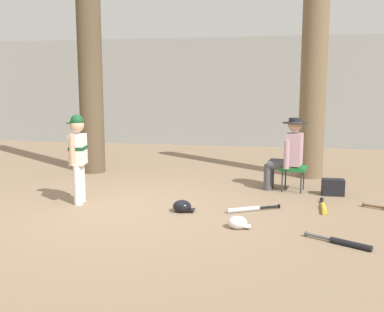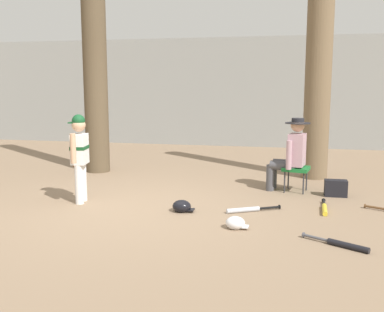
# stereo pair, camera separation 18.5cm
# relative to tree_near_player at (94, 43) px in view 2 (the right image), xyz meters

# --- Properties ---
(ground_plane) EXTENTS (60.00, 60.00, 0.00)m
(ground_plane) POSITION_rel_tree_near_player_xyz_m (1.61, -2.57, -2.54)
(ground_plane) COLOR #897056
(concrete_back_wall) EXTENTS (18.00, 0.36, 3.06)m
(concrete_back_wall) POSITION_rel_tree_near_player_xyz_m (1.61, 4.59, -1.01)
(concrete_back_wall) COLOR gray
(concrete_back_wall) RESTS_ON ground
(tree_near_player) EXTENTS (0.62, 0.62, 5.67)m
(tree_near_player) POSITION_rel_tree_near_player_xyz_m (0.00, 0.00, 0.00)
(tree_near_player) COLOR brown
(tree_near_player) RESTS_ON ground
(tree_behind_spectator) EXTENTS (0.67, 0.67, 4.55)m
(tree_behind_spectator) POSITION_rel_tree_near_player_xyz_m (4.24, 0.29, -0.59)
(tree_behind_spectator) COLOR brown
(tree_behind_spectator) RESTS_ON ground
(young_ballplayer) EXTENTS (0.39, 0.57, 1.31)m
(young_ballplayer) POSITION_rel_tree_near_player_xyz_m (0.77, -2.33, -1.80)
(young_ballplayer) COLOR white
(young_ballplayer) RESTS_ON ground
(folding_stool) EXTENTS (0.47, 0.47, 0.41)m
(folding_stool) POSITION_rel_tree_near_player_xyz_m (3.89, -0.95, -2.18)
(folding_stool) COLOR #196B2D
(folding_stool) RESTS_ON ground
(seated_spectator) EXTENTS (0.68, 0.54, 1.20)m
(seated_spectator) POSITION_rel_tree_near_player_xyz_m (3.80, -0.93, -1.90)
(seated_spectator) COLOR #47474C
(seated_spectator) RESTS_ON ground
(handbag_beside_stool) EXTENTS (0.34, 0.19, 0.26)m
(handbag_beside_stool) POSITION_rel_tree_near_player_xyz_m (4.50, -1.15, -2.41)
(handbag_beside_stool) COLOR black
(handbag_beside_stool) RESTS_ON ground
(bat_yellow_trainer) EXTENTS (0.09, 0.76, 0.07)m
(bat_yellow_trainer) POSITION_rel_tree_near_player_xyz_m (4.28, -2.05, -2.51)
(bat_yellow_trainer) COLOR yellow
(bat_yellow_trainer) RESTS_ON ground
(bat_black_composite) EXTENTS (0.69, 0.43, 0.07)m
(bat_black_composite) POSITION_rel_tree_near_player_xyz_m (4.37, -3.49, -2.51)
(bat_black_composite) COLOR black
(bat_black_composite) RESTS_ON ground
(bat_aluminum_silver) EXTENTS (0.72, 0.44, 0.07)m
(bat_aluminum_silver) POSITION_rel_tree_near_player_xyz_m (3.24, -2.34, -2.51)
(bat_aluminum_silver) COLOR #B7BCC6
(bat_aluminum_silver) RESTS_ON ground
(batting_helmet_white) EXTENTS (0.28, 0.22, 0.16)m
(batting_helmet_white) POSITION_rel_tree_near_player_xyz_m (3.17, -3.09, -2.47)
(batting_helmet_white) COLOR silver
(batting_helmet_white) RESTS_ON ground
(batting_helmet_black) EXTENTS (0.30, 0.23, 0.17)m
(batting_helmet_black) POSITION_rel_tree_near_player_xyz_m (2.36, -2.52, -2.47)
(batting_helmet_black) COLOR black
(batting_helmet_black) RESTS_ON ground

